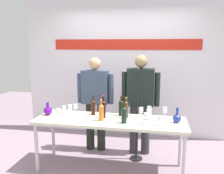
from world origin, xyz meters
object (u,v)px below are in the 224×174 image
display_table (110,124)px  wine_bottle_2 (101,112)px  wine_glass_left_2 (59,111)px  wine_glass_right_0 (141,110)px  wine_glass_right_2 (165,110)px  wine_glass_right_5 (149,112)px  decanter_blue_right (177,118)px  presenter_left (95,98)px  wine_glass_right_1 (149,109)px  wine_bottle_1 (121,107)px  wine_bottle_3 (93,107)px  wine_bottle_5 (124,114)px  wine_glass_right_4 (146,116)px  microphone_stand (137,130)px  presenter_right (140,98)px  wine_glass_left_3 (75,107)px  wine_bottle_0 (103,108)px  wine_bottle_4 (126,109)px  wine_glass_left_0 (64,108)px  wine_glass_right_3 (159,119)px  wine_glass_left_1 (70,108)px  decanter_blue_left (48,111)px

display_table → wine_bottle_2: 0.23m
wine_glass_left_2 → wine_glass_right_0: 1.20m
wine_glass_right_2 → wine_glass_right_5: wine_glass_right_2 is taller
wine_glass_left_2 → wine_glass_right_2: wine_glass_right_2 is taller
decanter_blue_right → presenter_left: bearing=155.7°
wine_glass_right_1 → wine_glass_right_5: size_ratio=1.02×
wine_bottle_1 → wine_glass_right_2: bearing=-1.5°
presenter_left → wine_glass_right_2: 1.22m
wine_bottle_3 → wine_bottle_5: bearing=-29.4°
wine_glass_right_4 → microphone_stand: bearing=108.0°
presenter_right → wine_glass_left_3: bearing=-155.0°
wine_bottle_0 → wine_glass_left_2: (-0.63, -0.14, -0.04)m
wine_bottle_4 → wine_glass_right_1: bearing=18.0°
wine_glass_left_3 → wine_glass_right_2: bearing=1.3°
wine_bottle_2 → decanter_blue_right: bearing=5.6°
wine_bottle_1 → wine_bottle_0: bearing=-144.5°
decanter_blue_right → wine_glass_left_0: (-1.67, 0.10, 0.02)m
wine_bottle_3 → presenter_right: bearing=34.1°
wine_bottle_0 → wine_bottle_5: 0.37m
wine_glass_right_3 → wine_bottle_0: bearing=165.9°
decanter_blue_right → wine_glass_left_1: 1.55m
decanter_blue_left → presenter_right: 1.47m
wine_glass_left_2 → wine_glass_right_1: bearing=13.3°
wine_glass_left_2 → wine_glass_right_0: size_ratio=0.98×
wine_bottle_1 → display_table: bearing=-118.9°
wine_bottle_4 → wine_glass_right_4: wine_bottle_4 is taller
wine_bottle_5 → wine_glass_left_1: 0.86m
wine_glass_right_0 → wine_glass_right_3: (0.26, -0.35, -0.00)m
wine_bottle_1 → wine_glass_left_3: wine_bottle_1 is taller
wine_bottle_1 → wine_glass_right_0: bearing=-3.4°
wine_bottle_1 → wine_glass_left_2: (-0.86, -0.31, -0.02)m
decanter_blue_left → wine_glass_right_2: size_ratio=1.20×
wine_bottle_1 → microphone_stand: (0.23, 0.15, -0.40)m
presenter_right → wine_bottle_5: bearing=-102.3°
wine_bottle_4 → wine_glass_left_2: wine_bottle_4 is taller
wine_bottle_1 → wine_glass_right_1: size_ratio=1.88×
wine_glass_right_5 → wine_glass_right_3: bearing=-55.9°
wine_glass_left_0 → microphone_stand: size_ratio=0.09×
display_table → wine_bottle_4: size_ratio=6.93×
wine_glass_left_3 → wine_glass_right_1: bearing=2.1°
microphone_stand → display_table: bearing=-132.8°
decanter_blue_left → wine_glass_right_1: size_ratio=1.20×
wine_glass_right_3 → wine_glass_right_2: bearing=77.6°
microphone_stand → wine_glass_right_2: bearing=-22.0°
wine_bottle_1 → wine_bottle_2: (-0.24, -0.29, -0.00)m
decanter_blue_right → wine_glass_right_0: (-0.50, 0.17, 0.03)m
wine_bottle_1 → wine_glass_right_3: bearing=-32.9°
wine_glass_left_1 → wine_glass_right_2: size_ratio=1.04×
presenter_right → wine_bottle_1: size_ratio=5.39×
wine_glass_left_0 → wine_bottle_2: bearing=-17.3°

